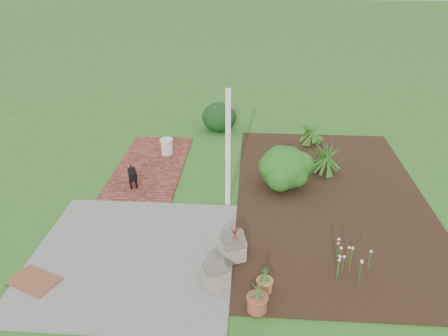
# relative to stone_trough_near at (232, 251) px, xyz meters

# --- Properties ---
(ground) EXTENTS (80.00, 80.00, 0.00)m
(ground) POSITION_rel_stone_trough_near_xyz_m (-0.48, 1.70, -0.17)
(ground) COLOR #2E6520
(ground) RESTS_ON ground
(concrete_patio) EXTENTS (3.50, 3.50, 0.04)m
(concrete_patio) POSITION_rel_stone_trough_near_xyz_m (-1.73, -0.05, -0.15)
(concrete_patio) COLOR slate
(concrete_patio) RESTS_ON ground
(brick_path) EXTENTS (1.60, 3.50, 0.04)m
(brick_path) POSITION_rel_stone_trough_near_xyz_m (-2.18, 3.45, -0.15)
(brick_path) COLOR maroon
(brick_path) RESTS_ON ground
(garden_bed) EXTENTS (4.00, 7.00, 0.03)m
(garden_bed) POSITION_rel_stone_trough_near_xyz_m (2.02, 2.20, -0.16)
(garden_bed) COLOR black
(garden_bed) RESTS_ON ground
(veranda_post) EXTENTS (0.10, 0.10, 2.50)m
(veranda_post) POSITION_rel_stone_trough_near_xyz_m (-0.18, 1.80, 1.08)
(veranda_post) COLOR white
(veranda_post) RESTS_ON ground
(stone_trough_near) EXTENTS (0.51, 0.51, 0.26)m
(stone_trough_near) POSITION_rel_stone_trough_near_xyz_m (0.00, 0.00, 0.00)
(stone_trough_near) COLOR gray
(stone_trough_near) RESTS_ON concrete_patio
(stone_trough_mid) EXTENTS (0.52, 0.52, 0.26)m
(stone_trough_mid) POSITION_rel_stone_trough_near_xyz_m (-0.24, -0.64, -0.00)
(stone_trough_mid) COLOR gray
(stone_trough_mid) RESTS_ON concrete_patio
(stone_trough_far) EXTENTS (0.52, 0.52, 0.29)m
(stone_trough_far) POSITION_rel_stone_trough_near_xyz_m (0.00, 0.16, 0.02)
(stone_trough_far) COLOR #7A745C
(stone_trough_far) RESTS_ON concrete_patio
(coir_doormat) EXTENTS (0.90, 0.75, 0.02)m
(coir_doormat) POSITION_rel_stone_trough_near_xyz_m (-3.14, -0.83, -0.12)
(coir_doormat) COLOR brown
(coir_doormat) RESTS_ON concrete_patio
(black_dog) EXTENTS (0.31, 0.56, 0.50)m
(black_dog) POSITION_rel_stone_trough_near_xyz_m (-2.33, 2.34, 0.16)
(black_dog) COLOR black
(black_dog) RESTS_ON brick_path
(cream_ceramic_urn) EXTENTS (0.35, 0.35, 0.40)m
(cream_ceramic_urn) POSITION_rel_stone_trough_near_xyz_m (-1.89, 4.11, 0.07)
(cream_ceramic_urn) COLOR beige
(cream_ceramic_urn) RESTS_ON brick_path
(evergreen_shrub) EXTENTS (1.38, 1.38, 0.94)m
(evergreen_shrub) POSITION_rel_stone_trough_near_xyz_m (1.03, 2.66, 0.33)
(evergreen_shrub) COLOR #0E400D
(evergreen_shrub) RESTS_ON garden_bed
(agapanthus_clump_back) EXTENTS (1.12, 1.12, 0.90)m
(agapanthus_clump_back) POSITION_rel_stone_trough_near_xyz_m (2.00, 3.30, 0.31)
(agapanthus_clump_back) COLOR #143F11
(agapanthus_clump_back) RESTS_ON garden_bed
(agapanthus_clump_front) EXTENTS (1.14, 1.14, 0.77)m
(agapanthus_clump_front) POSITION_rel_stone_trough_near_xyz_m (1.85, 4.99, 0.24)
(agapanthus_clump_front) COLOR #133E10
(agapanthus_clump_front) RESTS_ON garden_bed
(pink_flower_patch) EXTENTS (1.15, 1.15, 0.56)m
(pink_flower_patch) POSITION_rel_stone_trough_near_xyz_m (2.07, -0.25, 0.14)
(pink_flower_patch) COLOR #113D0F
(pink_flower_patch) RESTS_ON garden_bed
(terracotta_pot_bronze) EXTENTS (0.40, 0.40, 0.25)m
(terracotta_pot_bronze) POSITION_rel_stone_trough_near_xyz_m (0.04, 0.09, -0.02)
(terracotta_pot_bronze) COLOR brown
(terracotta_pot_bronze) RESTS_ON garden_bed
(terracotta_pot_small_left) EXTENTS (0.29, 0.29, 0.20)m
(terracotta_pot_small_left) POSITION_rel_stone_trough_near_xyz_m (0.55, -0.76, -0.04)
(terracotta_pot_small_left) COLOR #AE6A3A
(terracotta_pot_small_left) RESTS_ON garden_bed
(terracotta_pot_small_right) EXTENTS (0.37, 0.37, 0.25)m
(terracotta_pot_small_right) POSITION_rel_stone_trough_near_xyz_m (0.43, -1.18, -0.02)
(terracotta_pot_small_right) COLOR #9A4334
(terracotta_pot_small_right) RESTS_ON garden_bed
(purple_flowering_bush) EXTENTS (1.04, 1.04, 0.85)m
(purple_flowering_bush) POSITION_rel_stone_trough_near_xyz_m (-0.68, 5.94, 0.25)
(purple_flowering_bush) COLOR black
(purple_flowering_bush) RESTS_ON ground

